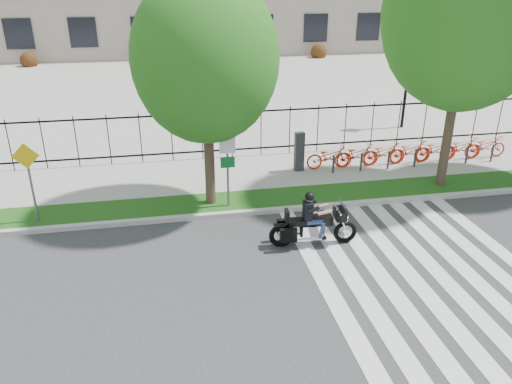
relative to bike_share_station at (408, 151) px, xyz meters
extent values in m
plane|color=#323234|center=(-7.89, -7.20, -0.62)|extent=(120.00, 120.00, 0.00)
cube|color=#B7B4AC|center=(-7.89, -3.10, -0.55)|extent=(60.00, 0.20, 0.15)
cube|color=#1C4E13|center=(-7.89, -2.25, -0.55)|extent=(60.00, 1.50, 0.15)
cube|color=#B0ACA4|center=(-7.89, 0.25, -0.55)|extent=(60.00, 3.50, 0.15)
cube|color=#B0ACA4|center=(-7.89, 17.80, -0.57)|extent=(80.00, 34.00, 0.10)
cylinder|color=black|center=(2.11, 4.80, 1.38)|extent=(0.14, 0.14, 4.00)
cylinder|color=black|center=(2.11, 4.80, 3.28)|extent=(0.06, 0.70, 0.70)
sphere|color=white|center=(1.76, 4.80, 3.38)|extent=(0.36, 0.36, 0.36)
sphere|color=white|center=(2.46, 4.80, 3.38)|extent=(0.36, 0.36, 0.36)
cylinder|color=#392B1F|center=(-8.01, -2.25, 1.18)|extent=(0.32, 0.32, 3.31)
ellipsoid|color=#1E5D15|center=(-8.01, -2.25, 4.14)|extent=(4.37, 4.37, 5.02)
cylinder|color=#392B1F|center=(0.19, -2.25, 1.60)|extent=(0.32, 0.32, 4.16)
ellipsoid|color=#1E5D15|center=(0.19, -2.25, 5.27)|extent=(5.30, 5.30, 6.09)
cube|color=#2D2D33|center=(-4.42, 0.00, 0.28)|extent=(0.35, 0.25, 1.50)
imported|color=red|center=(-3.22, 0.00, 0.00)|extent=(1.79, 0.62, 0.94)
cylinder|color=#2D2D33|center=(-3.22, -0.50, -0.12)|extent=(0.08, 0.08, 0.70)
imported|color=red|center=(-2.12, 0.00, 0.00)|extent=(1.79, 0.62, 0.94)
cylinder|color=#2D2D33|center=(-2.12, -0.50, -0.12)|extent=(0.08, 0.08, 0.70)
imported|color=red|center=(-1.02, 0.00, 0.00)|extent=(1.79, 0.62, 0.94)
cylinder|color=#2D2D33|center=(-1.02, -0.50, -0.12)|extent=(0.08, 0.08, 0.70)
imported|color=red|center=(0.08, 0.00, 0.00)|extent=(1.79, 0.62, 0.94)
cylinder|color=#2D2D33|center=(0.08, -0.50, -0.12)|extent=(0.08, 0.08, 0.70)
imported|color=red|center=(1.18, 0.00, 0.00)|extent=(1.79, 0.62, 0.94)
cylinder|color=#2D2D33|center=(1.18, -0.50, -0.12)|extent=(0.08, 0.08, 0.70)
imported|color=red|center=(2.28, 0.00, 0.00)|extent=(1.79, 0.62, 0.94)
cylinder|color=#2D2D33|center=(2.28, -0.50, -0.12)|extent=(0.08, 0.08, 0.70)
imported|color=red|center=(3.38, 0.00, 0.00)|extent=(1.79, 0.62, 0.94)
cylinder|color=#2D2D33|center=(3.38, -0.50, -0.12)|extent=(0.08, 0.08, 0.70)
cylinder|color=#59595B|center=(-7.48, -2.60, 0.78)|extent=(0.07, 0.07, 2.50)
cube|color=white|center=(-7.48, -2.64, 1.63)|extent=(0.50, 0.03, 0.60)
cube|color=#0C6626|center=(-7.48, -2.64, 1.03)|extent=(0.45, 0.03, 0.35)
cylinder|color=#59595B|center=(-13.33, -2.60, 0.73)|extent=(0.07, 0.07, 2.40)
cube|color=yellow|center=(-13.33, -2.64, 1.63)|extent=(0.78, 0.03, 0.78)
torus|color=black|center=(-4.51, -5.35, -0.30)|extent=(0.67, 0.17, 0.67)
torus|color=black|center=(-6.35, -5.22, -0.30)|extent=(0.71, 0.20, 0.71)
cube|color=black|center=(-4.71, -5.34, 0.29)|extent=(0.33, 0.55, 0.29)
cube|color=#26262B|center=(-4.64, -5.34, 0.52)|extent=(0.18, 0.49, 0.29)
cube|color=silver|center=(-5.48, -5.28, -0.19)|extent=(0.60, 0.37, 0.39)
cube|color=black|center=(-5.19, -5.30, 0.13)|extent=(0.55, 0.37, 0.25)
cube|color=black|center=(-5.82, -5.26, 0.11)|extent=(0.70, 0.40, 0.14)
cube|color=black|center=(-6.20, -5.23, 0.32)|extent=(0.12, 0.33, 0.33)
cube|color=black|center=(-6.22, -5.52, -0.14)|extent=(0.49, 0.19, 0.39)
cube|color=black|center=(-6.18, -4.94, -0.14)|extent=(0.49, 0.19, 0.39)
cube|color=black|center=(-5.62, -5.27, 0.46)|extent=(0.26, 0.40, 0.50)
sphere|color=tan|center=(-5.59, -5.27, 0.83)|extent=(0.22, 0.22, 0.22)
sphere|color=black|center=(-5.59, -5.27, 0.86)|extent=(0.26, 0.26, 0.26)
camera|label=1|loc=(-9.33, -17.15, 6.47)|focal=35.00mm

